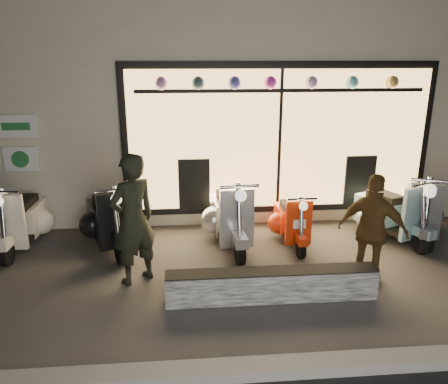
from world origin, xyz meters
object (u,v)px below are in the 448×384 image
at_px(graffiti_barrier, 271,285).
at_px(woman, 373,230).
at_px(scooter_red, 290,220).
at_px(scooter_silver, 229,215).
at_px(man, 133,220).

xyz_separation_m(graffiti_barrier, woman, (1.39, 0.31, 0.56)).
bearing_deg(scooter_red, graffiti_barrier, -111.66).
bearing_deg(woman, graffiti_barrier, 45.76).
bearing_deg(woman, scooter_silver, -8.06).
bearing_deg(scooter_red, woman, -65.36).
bearing_deg(man, scooter_silver, -176.90).
height_order(graffiti_barrier, scooter_red, scooter_red).
xyz_separation_m(scooter_red, man, (-2.41, -1.16, 0.53)).
relative_size(graffiti_barrier, man, 1.49).
relative_size(scooter_red, woman, 0.82).
height_order(graffiti_barrier, scooter_silver, scooter_silver).
relative_size(scooter_silver, woman, 1.06).
distance_m(scooter_red, woman, 1.71).
bearing_deg(woman, scooter_red, -30.47).
height_order(man, woman, man).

